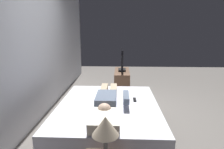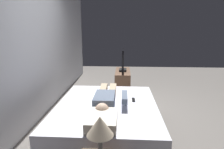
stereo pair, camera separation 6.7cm
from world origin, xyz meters
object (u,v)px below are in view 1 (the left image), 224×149
person (108,98)px  tv (122,61)px  bed (108,121)px  lamp (105,127)px  remote (135,100)px  pillow (105,120)px  tv_stand (122,80)px

person → tv: 2.54m
bed → lamp: size_ratio=4.57×
remote → lamp: lamp is taller
bed → pillow: size_ratio=4.00×
bed → pillow: (-0.64, -0.00, 0.34)m
tv_stand → tv: size_ratio=1.25×
person → tv: size_ratio=1.43×
remote → pillow: bearing=154.1°
person → lamp: size_ratio=3.00×
bed → lamp: lamp is taller
remote → tv_stand: (2.37, 0.18, -0.30)m
pillow → lamp: (-0.62, -0.06, 0.25)m
bed → pillow: 0.72m
tv_stand → bed: bearing=175.2°
person → lamp: 1.31m
bed → pillow: bearing=-180.0°
bed → person: (0.03, 0.01, 0.36)m
pillow → tv: 3.20m
tv_stand → tv: tv is taller
tv_stand → pillow: bearing=176.1°
remote → lamp: size_ratio=0.36×
remote → person: bearing=110.5°
pillow → remote: bearing=-25.9°
tv_stand → lamp: bearing=177.6°
pillow → person: (0.67, 0.01, 0.02)m
lamp → tv_stand: bearing=-2.4°
bed → person: person is taller
bed → tv: bearing=-4.8°
pillow → remote: 0.91m
pillow → tv: tv is taller
remote → lamp: (-1.44, 0.34, 0.30)m
pillow → remote: (0.82, -0.40, -0.05)m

